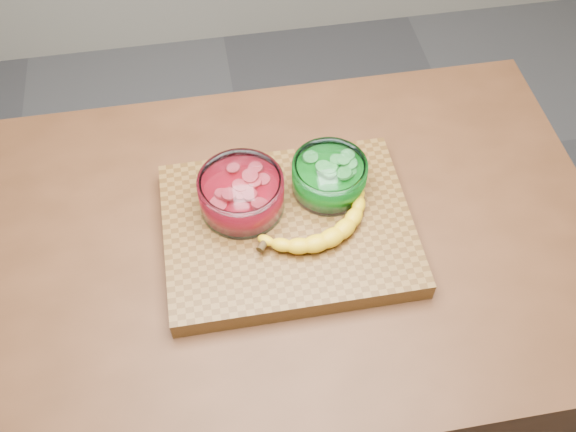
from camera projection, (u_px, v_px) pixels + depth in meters
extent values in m
plane|color=#545559|center=(288.00, 405.00, 1.92)|extent=(3.50, 3.50, 0.00)
cube|color=#502D18|center=(288.00, 340.00, 1.56)|extent=(1.20, 0.80, 0.90)
cube|color=brown|center=(288.00, 229.00, 1.18)|extent=(0.45, 0.35, 0.04)
cylinder|color=white|center=(241.00, 194.00, 1.16)|extent=(0.15, 0.15, 0.07)
cylinder|color=red|center=(242.00, 197.00, 1.16)|extent=(0.13, 0.13, 0.04)
cylinder|color=#FF505E|center=(241.00, 187.00, 1.14)|extent=(0.13, 0.13, 0.02)
cylinder|color=white|center=(329.00, 176.00, 1.18)|extent=(0.14, 0.14, 0.06)
cylinder|color=#15931E|center=(329.00, 179.00, 1.19)|extent=(0.12, 0.12, 0.04)
cylinder|color=#6EE36B|center=(330.00, 170.00, 1.17)|extent=(0.11, 0.11, 0.02)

